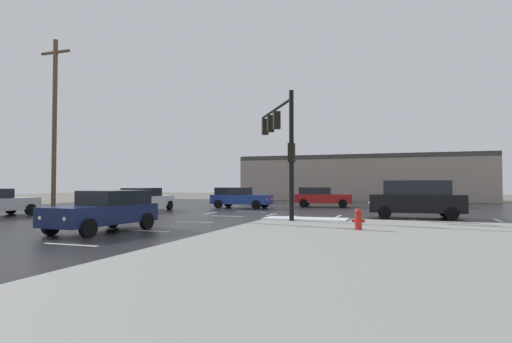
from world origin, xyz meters
The scene contains 15 objects.
ground_plane centered at (0.00, 0.00, 0.00)m, with size 120.00×120.00×0.00m, color slate.
road_asphalt centered at (0.00, 0.00, 0.01)m, with size 44.00×44.00×0.02m, color #232326.
sidewalk_corner centered at (12.00, -12.00, 0.07)m, with size 18.00×18.00×0.14m, color #9E9E99.
snow_strip_curbside centered at (5.00, -4.00, 0.17)m, with size 4.00×1.60×0.06m, color white.
lane_markings centered at (1.20, -1.38, 0.02)m, with size 36.15×36.15×0.01m.
traffic_signal_mast centered at (3.53, -3.32, 4.40)m, with size 3.28×5.18×6.16m.
fire_hydrant centered at (7.90, -7.96, 0.54)m, with size 0.48×0.26×0.79m.
strip_building_background centered at (4.99, 25.69, 2.55)m, with size 27.02×8.00×5.10m.
sedan_white centered at (-7.04, 0.33, 0.85)m, with size 2.23×4.62×1.58m.
sedan_blue centered at (-2.33, 5.75, 0.85)m, with size 4.58×2.12×1.58m.
sedan_red centered at (3.26, 9.58, 0.85)m, with size 4.67×2.38×1.58m.
sedan_navy centered at (-1.37, -10.74, 0.85)m, with size 2.34×4.65×1.58m.
suv_black centered at (10.11, 0.05, 1.09)m, with size 4.95×2.47×2.03m.
sedan_tan centered at (10.35, 11.81, 0.85)m, with size 4.60×2.17×1.58m.
utility_pole_mid centered at (-11.08, -3.64, 5.70)m, with size 2.20×0.28×10.95m.
Camera 1 is at (9.51, -24.15, 1.85)m, focal length 29.49 mm.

